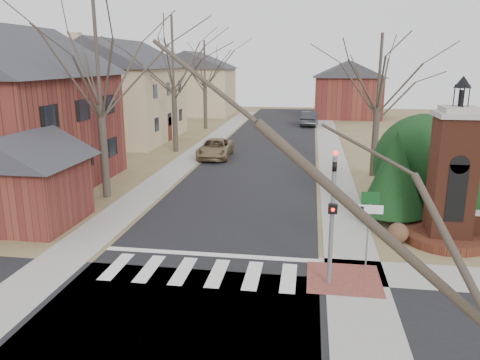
% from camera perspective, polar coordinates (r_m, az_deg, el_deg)
% --- Properties ---
extents(ground, '(120.00, 120.00, 0.00)m').
position_cam_1_polar(ground, '(15.59, -5.56, -12.40)').
color(ground, brown).
rests_on(ground, ground).
extents(main_street, '(8.00, 70.00, 0.01)m').
position_cam_1_polar(main_street, '(36.33, 2.87, 3.22)').
color(main_street, black).
rests_on(main_street, ground).
extents(cross_street, '(120.00, 8.00, 0.01)m').
position_cam_1_polar(cross_street, '(13.08, -8.90, -18.16)').
color(cross_street, black).
rests_on(cross_street, ground).
extents(crosswalk_zone, '(8.00, 2.20, 0.02)m').
position_cam_1_polar(crosswalk_zone, '(16.28, -4.86, -11.13)').
color(crosswalk_zone, silver).
rests_on(crosswalk_zone, ground).
extents(stop_bar, '(8.00, 0.35, 0.02)m').
position_cam_1_polar(stop_bar, '(17.61, -3.73, -9.06)').
color(stop_bar, silver).
rests_on(stop_bar, ground).
extents(sidewalk_right_main, '(2.00, 60.00, 0.02)m').
position_cam_1_polar(sidewalk_right_main, '(36.19, 11.10, 2.93)').
color(sidewalk_right_main, gray).
rests_on(sidewalk_right_main, ground).
extents(sidewalk_left, '(2.00, 60.00, 0.02)m').
position_cam_1_polar(sidewalk_left, '(37.19, -5.14, 3.45)').
color(sidewalk_left, gray).
rests_on(sidewalk_left, ground).
extents(curb_apron, '(2.40, 2.40, 0.02)m').
position_cam_1_polar(curb_apron, '(16.12, 12.52, -11.69)').
color(curb_apron, brown).
rests_on(curb_apron, ground).
extents(traffic_signal_pole, '(0.28, 0.41, 4.50)m').
position_cam_1_polar(traffic_signal_pole, '(14.74, 11.22, -3.34)').
color(traffic_signal_pole, slate).
rests_on(traffic_signal_pole, ground).
extents(sign_post, '(0.90, 0.07, 2.75)m').
position_cam_1_polar(sign_post, '(16.39, 15.44, -4.12)').
color(sign_post, slate).
rests_on(sign_post, ground).
extents(brick_gate_monument, '(3.20, 3.20, 6.47)m').
position_cam_1_polar(brick_gate_monument, '(19.86, 24.30, -1.04)').
color(brick_gate_monument, '#552719').
rests_on(brick_gate_monument, ground).
extents(house_brick_left, '(9.80, 11.80, 9.42)m').
position_cam_1_polar(house_brick_left, '(28.80, -26.76, 8.18)').
color(house_brick_left, brown).
rests_on(house_brick_left, ground).
extents(house_stucco_left, '(9.80, 12.80, 9.28)m').
position_cam_1_polar(house_stucco_left, '(43.98, -14.46, 10.76)').
color(house_stucco_left, tan).
rests_on(house_stucco_left, ground).
extents(garage_left, '(4.80, 4.80, 4.29)m').
position_cam_1_polar(garage_left, '(22.15, -24.61, 0.61)').
color(garage_left, brown).
rests_on(garage_left, ground).
extents(house_distant_left, '(10.80, 8.80, 8.53)m').
position_cam_1_polar(house_distant_left, '(63.46, -5.70, 11.78)').
color(house_distant_left, tan).
rests_on(house_distant_left, ground).
extents(house_distant_right, '(8.80, 8.80, 7.30)m').
position_cam_1_polar(house_distant_right, '(61.72, 12.97, 10.86)').
color(house_distant_right, brown).
rests_on(house_distant_right, ground).
extents(evergreen_near, '(2.80, 2.80, 4.10)m').
position_cam_1_polar(evergreen_near, '(21.32, 18.29, 0.88)').
color(evergreen_near, '#473D33').
rests_on(evergreen_near, ground).
extents(evergreen_mid, '(3.40, 3.40, 4.70)m').
position_cam_1_polar(evergreen_mid, '(23.19, 25.93, 1.95)').
color(evergreen_mid, '#473D33').
rests_on(evergreen_mid, ground).
extents(evergreen_mass, '(4.80, 4.80, 4.80)m').
position_cam_1_polar(evergreen_mass, '(24.06, 21.59, 2.31)').
color(evergreen_mass, black).
rests_on(evergreen_mass, ground).
extents(bare_tree_0, '(8.05, 8.05, 11.15)m').
position_cam_1_polar(bare_tree_0, '(24.83, -17.12, 15.35)').
color(bare_tree_0, '#473D33').
rests_on(bare_tree_0, ground).
extents(bare_tree_1, '(8.40, 8.40, 11.64)m').
position_cam_1_polar(bare_tree_1, '(37.02, -8.24, 15.79)').
color(bare_tree_1, '#473D33').
rests_on(bare_tree_1, ground).
extents(bare_tree_2, '(7.35, 7.35, 10.19)m').
position_cam_1_polar(bare_tree_2, '(49.71, -4.35, 14.32)').
color(bare_tree_2, '#473D33').
rests_on(bare_tree_2, ground).
extents(bare_tree_3, '(7.00, 7.00, 9.70)m').
position_cam_1_polar(bare_tree_3, '(29.74, 16.73, 13.16)').
color(bare_tree_3, '#473D33').
rests_on(bare_tree_3, ground).
extents(pickup_truck, '(2.46, 4.99, 1.36)m').
position_cam_1_polar(pickup_truck, '(34.77, -3.04, 3.85)').
color(pickup_truck, brown).
rests_on(pickup_truck, ground).
extents(distant_car, '(2.01, 4.91, 1.58)m').
position_cam_1_polar(distant_car, '(52.85, 8.47, 7.43)').
color(distant_car, '#2B2F32').
rests_on(distant_car, ground).
extents(dry_shrub_left, '(0.82, 0.82, 0.82)m').
position_cam_1_polar(dry_shrub_left, '(19.57, 18.70, -6.12)').
color(dry_shrub_left, brown).
rests_on(dry_shrub_left, ground).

